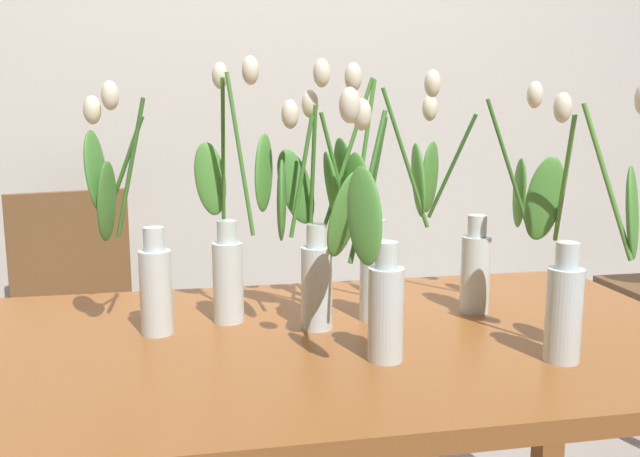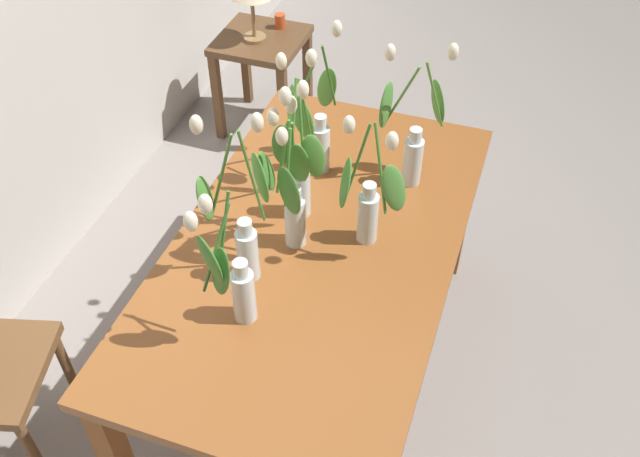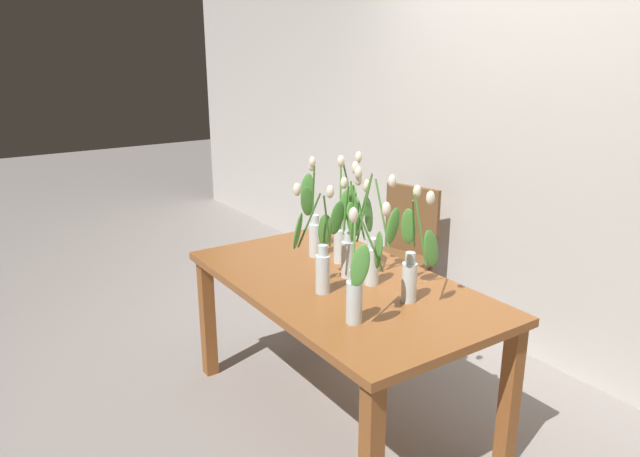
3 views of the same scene
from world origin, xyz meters
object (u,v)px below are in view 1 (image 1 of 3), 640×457
dining_table (334,378)px  tulip_vase_1 (572,270)px  tulip_vase_0 (138,251)px  dining_chair (78,314)px  tulip_vase_6 (314,237)px  tulip_vase_5 (231,238)px  tulip_vase_3 (376,274)px  tulip_vase_2 (373,230)px  tulip_vase_4 (476,238)px

dining_table → tulip_vase_1: bearing=-26.7°
dining_table → tulip_vase_0: (-0.40, 0.10, 0.27)m
tulip_vase_1 → dining_chair: size_ratio=0.56×
dining_table → tulip_vase_6: tulip_vase_6 is taller
tulip_vase_0 → tulip_vase_5: tulip_vase_5 is taller
tulip_vase_1 → tulip_vase_3: size_ratio=1.02×
tulip_vase_5 → tulip_vase_2: bearing=-13.3°
tulip_vase_1 → tulip_vase_4: (-0.05, 0.33, 0.00)m
tulip_vase_5 → dining_chair: bearing=118.9°
tulip_vase_0 → tulip_vase_6: (0.37, -0.02, 0.02)m
tulip_vase_0 → tulip_vase_4: tulip_vase_4 is taller
tulip_vase_1 → tulip_vase_2: size_ratio=0.91×
tulip_vase_0 → tulip_vase_4: size_ratio=0.99×
tulip_vase_6 → tulip_vase_2: bearing=3.5°
tulip_vase_6 → dining_chair: size_ratio=0.55×
tulip_vase_5 → tulip_vase_6: (0.17, -0.08, 0.01)m
tulip_vase_2 → tulip_vase_0: bearing=178.4°
tulip_vase_6 → tulip_vase_3: bearing=-72.5°
dining_table → tulip_vase_3: 0.31m
tulip_vase_3 → tulip_vase_5: size_ratio=0.88×
tulip_vase_2 → tulip_vase_4: 0.26m
tulip_vase_1 → tulip_vase_5: tulip_vase_5 is taller
tulip_vase_1 → tulip_vase_6: 0.53m
tulip_vase_3 → tulip_vase_1: bearing=-8.4°
tulip_vase_1 → dining_chair: bearing=131.7°
dining_table → tulip_vase_3: tulip_vase_3 is taller
dining_table → tulip_vase_6: (-0.03, 0.08, 0.29)m
dining_table → tulip_vase_0: size_ratio=3.03×
tulip_vase_5 → dining_chair: tulip_vase_5 is taller
dining_table → tulip_vase_2: (0.11, 0.09, 0.30)m
tulip_vase_4 → tulip_vase_6: tulip_vase_4 is taller
tulip_vase_0 → tulip_vase_2: tulip_vase_2 is taller
tulip_vase_2 → tulip_vase_6: bearing=-176.5°
tulip_vase_1 → tulip_vase_3: 0.37m
tulip_vase_3 → tulip_vase_6: tulip_vase_6 is taller
tulip_vase_4 → dining_chair: size_ratio=0.57×
tulip_vase_4 → tulip_vase_5: size_ratio=0.92×
tulip_vase_1 → dining_chair: tulip_vase_1 is taller
dining_table → tulip_vase_4: bearing=18.9°
tulip_vase_3 → dining_chair: (-0.71, 1.16, -0.39)m
tulip_vase_4 → tulip_vase_6: bearing=-173.3°
dining_chair → tulip_vase_1: bearing=-48.3°
tulip_vase_0 → tulip_vase_3: bearing=-30.0°
tulip_vase_6 → tulip_vase_1: bearing=-33.1°
tulip_vase_3 → tulip_vase_4: (0.32, 0.28, 0.00)m
tulip_vase_2 → tulip_vase_4: bearing=8.3°
tulip_vase_4 → dining_chair: 1.41m
tulip_vase_0 → tulip_vase_5: 0.20m
tulip_vase_2 → tulip_vase_5: (-0.31, 0.07, -0.02)m
tulip_vase_1 → tulip_vase_6: size_ratio=1.02×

